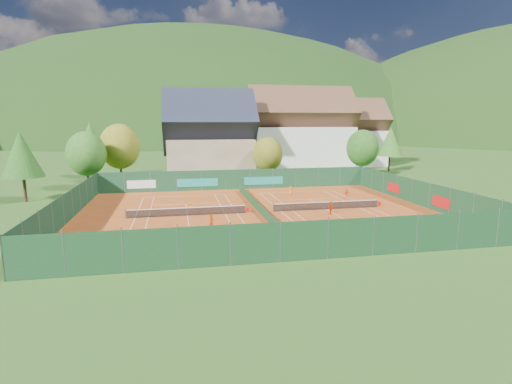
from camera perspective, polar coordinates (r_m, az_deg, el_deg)
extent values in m
plane|color=#274F18|center=(44.90, 0.50, -2.98)|extent=(600.00, 600.00, 0.00)
cube|color=#A24317|center=(44.89, 0.50, -2.94)|extent=(40.00, 32.00, 0.01)
cube|color=white|center=(55.62, -10.14, -0.56)|extent=(10.97, 0.06, 0.00)
cube|color=white|center=(32.54, -9.11, -8.13)|extent=(10.97, 0.06, 0.00)
cube|color=white|center=(44.20, -16.90, -3.58)|extent=(0.06, 23.77, 0.00)
cube|color=white|center=(44.46, -2.67, -3.08)|extent=(0.06, 23.77, 0.00)
cube|color=white|center=(44.09, -15.13, -3.53)|extent=(0.06, 23.77, 0.00)
cube|color=white|center=(44.28, -4.43, -3.15)|extent=(0.06, 23.77, 0.00)
cube|color=white|center=(50.24, -9.99, -1.69)|extent=(8.23, 0.06, 0.00)
cube|color=white|center=(37.79, -9.46, -5.57)|extent=(8.23, 0.06, 0.00)
cube|color=white|center=(43.99, -9.76, -3.35)|extent=(0.06, 12.80, 0.00)
cube|color=white|center=(58.16, 5.81, 0.00)|extent=(10.97, 0.06, 0.00)
cube|color=white|center=(36.71, 16.86, -6.34)|extent=(10.97, 0.06, 0.00)
cube|color=white|center=(45.46, 3.61, -2.79)|extent=(0.06, 23.77, 0.00)
cube|color=white|center=(49.40, 16.01, -2.13)|extent=(0.06, 23.77, 0.00)
cube|color=white|center=(45.83, 5.27, -2.71)|extent=(0.06, 23.77, 0.00)
cube|color=white|center=(48.79, 14.58, -2.21)|extent=(0.06, 23.77, 0.00)
cube|color=white|center=(53.03, 7.56, -1.01)|extent=(8.23, 0.06, 0.00)
cube|color=white|center=(41.43, 13.29, -4.31)|extent=(8.23, 0.06, 0.00)
cube|color=white|center=(47.16, 10.07, -2.46)|extent=(0.06, 12.80, 0.00)
cylinder|color=#59595B|center=(44.19, -18.11, -2.99)|extent=(0.10, 0.10, 1.02)
cylinder|color=#59595B|center=(44.49, -1.51, -2.40)|extent=(0.10, 0.10, 1.02)
cube|color=black|center=(43.89, -9.78, -2.79)|extent=(12.80, 0.02, 0.86)
cube|color=white|center=(43.80, -9.80, -2.24)|extent=(12.80, 0.04, 0.06)
cube|color=red|center=(44.54, -1.20, -2.46)|extent=(0.40, 0.04, 0.40)
cylinder|color=#59595B|center=(45.13, 2.50, -2.23)|extent=(0.10, 0.10, 1.02)
cylinder|color=#59595B|center=(49.73, 16.97, -1.51)|extent=(0.10, 0.10, 1.02)
cube|color=black|center=(47.06, 10.09, -1.93)|extent=(12.80, 0.02, 0.86)
cube|color=white|center=(46.98, 10.10, -1.41)|extent=(12.80, 0.04, 0.06)
cube|color=red|center=(49.86, 17.22, -1.57)|extent=(0.40, 0.04, 0.40)
cube|color=#14381C|center=(44.79, 0.51, -2.33)|extent=(0.03, 28.80, 1.00)
cube|color=#153922|center=(60.11, -2.64, 1.81)|extent=(40.00, 0.04, 3.00)
cube|color=teal|center=(59.49, -8.35, 1.33)|extent=(6.00, 0.03, 1.20)
cube|color=teal|center=(60.83, 1.10, 1.63)|extent=(6.00, 0.03, 1.20)
cube|color=silver|center=(59.62, -16.04, 1.07)|extent=(4.00, 0.03, 1.20)
cube|color=#123319|center=(29.56, 6.95, -6.92)|extent=(40.00, 0.04, 3.00)
cube|color=#12331F|center=(45.02, -25.28, -1.94)|extent=(0.04, 32.00, 3.00)
cube|color=#14381E|center=(52.43, 22.43, -0.16)|extent=(0.04, 32.00, 3.00)
cube|color=#B21414|center=(49.23, 24.91, -1.31)|extent=(0.03, 3.00, 1.20)
cube|color=#B21414|center=(57.44, 19.06, 0.58)|extent=(0.03, 3.00, 1.20)
cube|color=tan|center=(73.35, -6.65, 4.81)|extent=(15.00, 12.00, 7.00)
cube|color=#1E2333|center=(73.06, -6.76, 9.89)|extent=(16.20, 12.00, 12.00)
cube|color=silver|center=(82.87, 6.25, 6.10)|extent=(20.00, 11.00, 9.00)
cube|color=brown|center=(82.70, 6.35, 11.12)|extent=(21.60, 11.00, 11.00)
cube|color=silver|center=(95.37, 12.87, 6.12)|extent=(16.00, 10.00, 8.00)
cube|color=brown|center=(95.18, 13.02, 10.02)|extent=(17.28, 10.00, 10.00)
cylinder|color=#472F19|center=(64.72, -22.85, 1.53)|extent=(0.36, 0.36, 2.80)
ellipsoid|color=#28611B|center=(64.31, -23.09, 5.05)|extent=(5.72, 5.72, 6.58)
cylinder|color=#442C18|center=(69.91, -18.69, 2.51)|extent=(0.36, 0.36, 3.15)
ellipsoid|color=olive|center=(69.51, -18.90, 6.19)|extent=(6.44, 6.44, 7.40)
cylinder|color=#452E18|center=(78.70, -22.32, 3.20)|extent=(0.36, 0.36, 3.50)
cone|color=#2A5C1A|center=(78.33, -22.57, 6.83)|extent=(5.60, 5.60, 6.50)
cylinder|color=#432B18|center=(67.11, 1.65, 2.44)|extent=(0.36, 0.36, 2.45)
ellipsoid|color=olive|center=(66.74, 1.67, 5.42)|extent=(5.01, 5.01, 5.76)
cylinder|color=#463219|center=(75.03, 14.84, 3.05)|extent=(0.36, 0.36, 2.80)
ellipsoid|color=#235518|center=(74.67, 14.97, 6.09)|extent=(5.72, 5.72, 6.58)
cylinder|color=#432617|center=(86.72, 18.47, 3.88)|extent=(0.36, 0.36, 3.15)
cone|color=#2B5D1A|center=(86.39, 18.64, 6.85)|extent=(5.04, 5.04, 5.85)
cylinder|color=#492B1A|center=(58.62, -30.13, 0.32)|extent=(0.36, 0.36, 3.15)
cone|color=#1E5117|center=(58.14, -30.52, 4.69)|extent=(5.04, 5.04, 5.85)
cylinder|color=#4D2E1B|center=(90.30, 11.53, 4.53)|extent=(0.36, 0.36, 3.50)
ellipsoid|color=olive|center=(89.97, 11.64, 7.70)|extent=(7.15, 7.15, 8.22)
ellipsoid|color=black|center=(347.32, -8.11, 1.24)|extent=(440.00, 440.00, 242.00)
cylinder|color=slate|center=(40.07, 23.22, -4.79)|extent=(0.02, 0.02, 0.80)
cylinder|color=slate|center=(40.24, 23.57, -4.75)|extent=(0.02, 0.02, 0.80)
cylinder|color=slate|center=(40.31, 22.98, -4.68)|extent=(0.02, 0.02, 0.80)
cylinder|color=slate|center=(40.47, 23.33, -4.65)|extent=(0.02, 0.02, 0.80)
cube|color=slate|center=(40.23, 23.29, -4.51)|extent=(0.34, 0.34, 0.30)
ellipsoid|color=#CCD833|center=(40.23, 23.29, -4.47)|extent=(0.28, 0.28, 0.16)
sphere|color=#CCD833|center=(40.73, -13.54, -4.54)|extent=(0.07, 0.07, 0.07)
sphere|color=#CCD833|center=(37.18, 13.64, -5.94)|extent=(0.07, 0.07, 0.07)
sphere|color=#CCD833|center=(51.96, 3.71, -1.15)|extent=(0.07, 0.07, 0.07)
sphere|color=#CCD833|center=(51.22, -4.72, -1.32)|extent=(0.07, 0.07, 0.07)
sphere|color=#CCD833|center=(44.99, 17.52, -3.35)|extent=(0.07, 0.07, 0.07)
imported|color=#E15D14|center=(34.56, -11.30, -5.90)|extent=(0.61, 0.60, 1.42)
imported|color=#D45512|center=(38.41, -6.37, -4.22)|extent=(0.74, 0.63, 1.34)
imported|color=orange|center=(45.02, -9.33, -2.24)|extent=(0.89, 0.64, 1.24)
imported|color=#CA4612|center=(44.63, 10.63, -2.24)|extent=(0.89, 0.82, 1.47)
imported|color=orange|center=(55.82, 4.95, 0.22)|extent=(0.68, 0.53, 1.22)
imported|color=#FD5216|center=(55.02, 12.79, -0.13)|extent=(1.21, 0.76, 1.24)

